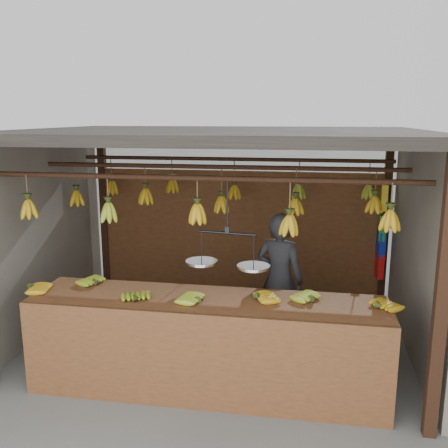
# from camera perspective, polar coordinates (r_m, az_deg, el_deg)

# --- Properties ---
(ground) EXTENTS (80.00, 80.00, 0.00)m
(ground) POSITION_cam_1_polar(r_m,az_deg,el_deg) (5.99, -0.50, -12.86)
(ground) COLOR #5B5B57
(stall) EXTENTS (4.30, 3.30, 2.40)m
(stall) POSITION_cam_1_polar(r_m,az_deg,el_deg) (5.78, 0.05, 6.58)
(stall) COLOR black
(stall) RESTS_ON ground
(counter) EXTENTS (3.52, 0.75, 0.96)m
(counter) POSITION_cam_1_polar(r_m,az_deg,el_deg) (4.59, -2.30, -11.40)
(counter) COLOR brown
(counter) RESTS_ON ground
(hanging_bananas) EXTENTS (3.55, 2.24, 0.39)m
(hanging_bananas) POSITION_cam_1_polar(r_m,az_deg,el_deg) (5.51, -0.57, 2.65)
(hanging_bananas) COLOR #BD8B14
(hanging_bananas) RESTS_ON ground
(balance_scale) EXTENTS (0.79, 0.36, 0.81)m
(balance_scale) POSITION_cam_1_polar(r_m,az_deg,el_deg) (4.58, 0.37, -4.18)
(balance_scale) COLOR black
(balance_scale) RESTS_ON ground
(vendor) EXTENTS (0.64, 0.52, 1.52)m
(vendor) POSITION_cam_1_polar(r_m,az_deg,el_deg) (5.62, 6.36, -6.34)
(vendor) COLOR #262628
(vendor) RESTS_ON ground
(bag_bundles) EXTENTS (0.08, 0.26, 1.26)m
(bag_bundles) POSITION_cam_1_polar(r_m,az_deg,el_deg) (6.93, 17.56, -1.02)
(bag_bundles) COLOR yellow
(bag_bundles) RESTS_ON ground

